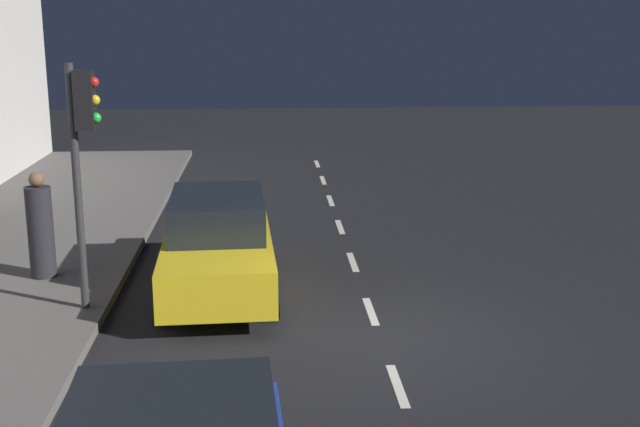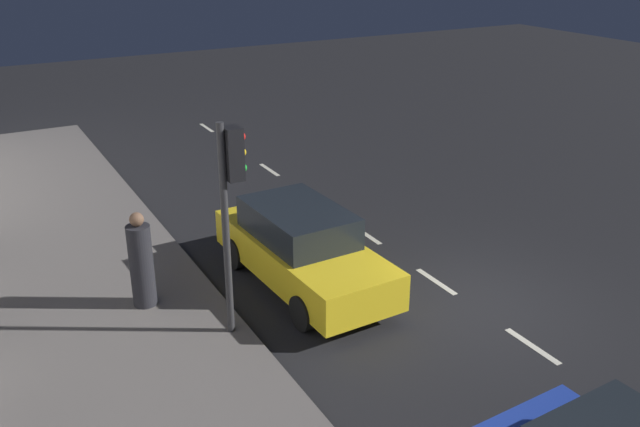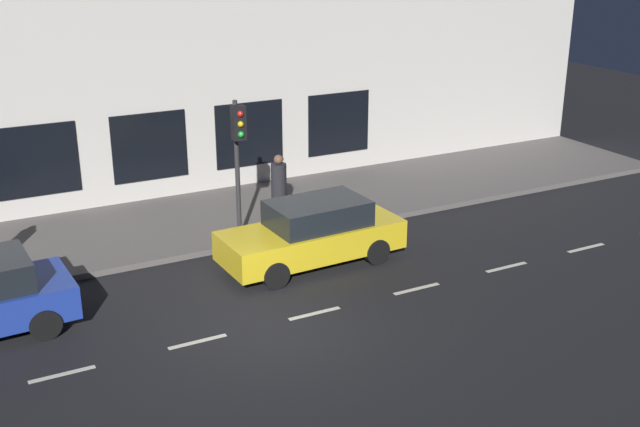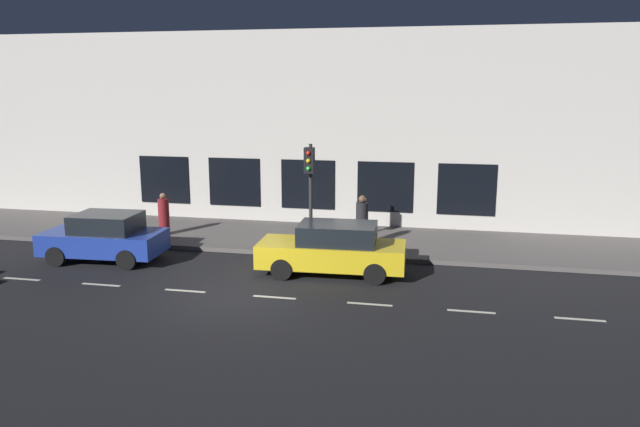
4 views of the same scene
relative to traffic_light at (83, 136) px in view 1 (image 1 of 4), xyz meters
The scene contains 5 objects.
ground_plane 5.11m from the traffic_light, 165.85° to the left, with size 60.00×60.00×0.00m, color black.
lane_centre_line 5.00m from the traffic_light, behind, with size 0.12×27.20×0.01m.
traffic_light is the anchor object (origin of this frame).
parked_car_1 2.89m from the traffic_light, 148.11° to the right, with size 1.94×4.50×1.58m.
pedestrian_1 2.65m from the traffic_light, 54.20° to the right, with size 0.49×0.49×1.79m.
Camera 1 is at (1.56, 10.71, 4.38)m, focal length 45.72 mm.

